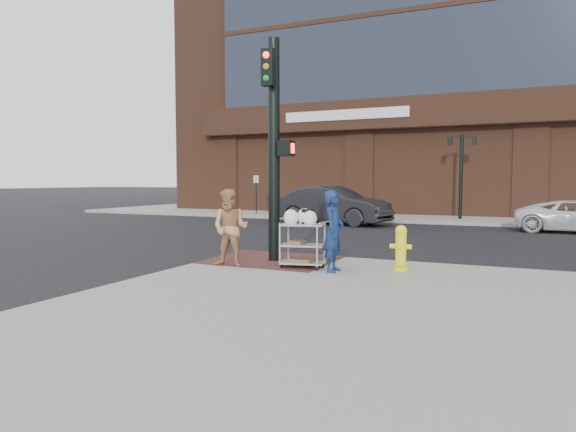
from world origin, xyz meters
The scene contains 14 objects.
ground centered at (0.00, 0.00, 0.00)m, with size 220.00×220.00×0.00m, color black.
brick_curb_ramp centered at (-0.60, 0.90, 0.16)m, with size 2.80×2.40×0.01m, color #512A26.
bank_building centered at (5.00, 31.00, 14.15)m, with size 42.00×26.00×28.00m, color brown.
lamp_post centered at (2.00, 16.00, 2.62)m, with size 1.32×0.22×4.00m.
parking_sign centered at (-8.50, 15.00, 1.25)m, with size 0.05×0.05×2.20m, color black.
traffic_signal_pole centered at (-0.48, 0.77, 2.83)m, with size 0.61×0.51×5.00m.
woman_blue centered at (1.21, 0.03, 0.97)m, with size 0.60×0.39×1.64m, color navy.
pedestrian_tan centered at (-1.01, -0.28, 0.98)m, with size 0.80×0.63×1.66m, color tan.
sedan_dark centered at (-3.11, 12.23, 0.86)m, with size 1.82×5.22×1.72m, color black.
utility_cart centered at (0.46, 0.18, 0.72)m, with size 0.99×0.70×1.25m.
fire_hydrant centered at (2.41, 0.73, 0.62)m, with size 0.44×0.31×0.93m.
newsbox_red centered at (-7.23, 15.15, 0.60)m, with size 0.38×0.34×0.90m, color maroon.
newsbox_yellow centered at (-5.26, 15.10, 0.72)m, with size 0.48×0.43×1.14m, color yellow.
newsbox_blue centered at (-5.91, 15.66, 0.65)m, with size 0.42×0.38×0.99m, color #1D26BD.
Camera 1 is at (4.60, -9.68, 1.99)m, focal length 32.00 mm.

